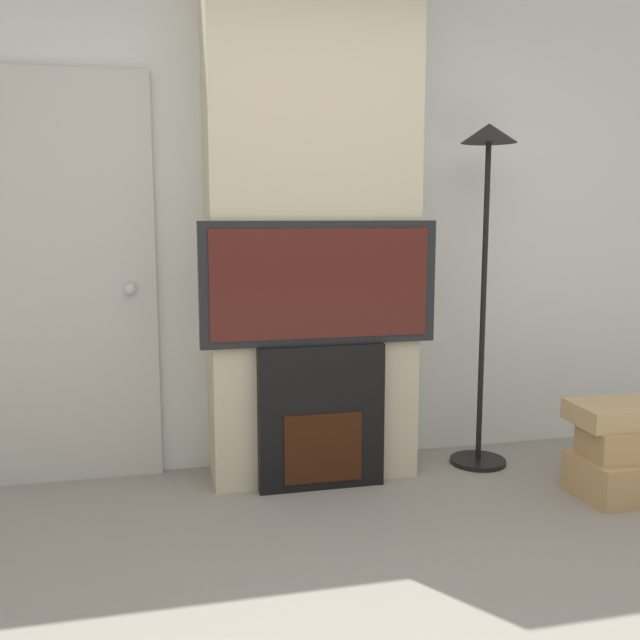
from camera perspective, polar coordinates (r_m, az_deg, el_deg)
The scene contains 7 objects.
wall_back at distance 3.95m, azimuth -1.51°, elevation 7.91°, with size 6.00×0.06×2.70m.
chimney_breast at distance 3.72m, azimuth -0.75°, elevation 7.88°, with size 1.07×0.41×2.70m.
fireplace at distance 3.66m, azimuth 0.00°, elevation -7.71°, with size 0.64×0.15×0.74m.
television at distance 3.53m, azimuth 0.01°, elevation 2.96°, with size 1.19×0.07×0.62m.
floor_lamp at distance 3.95m, azimuth 13.15°, elevation 7.84°, with size 0.31×0.31×1.86m.
box_stack at distance 3.89m, azimuth 22.88°, elevation -9.75°, with size 0.47×0.41×0.46m.
entry_door at distance 3.85m, azimuth -19.54°, elevation 2.93°, with size 0.88×0.09×2.10m.
Camera 1 is at (-0.82, -1.83, 1.39)m, focal length 40.00 mm.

